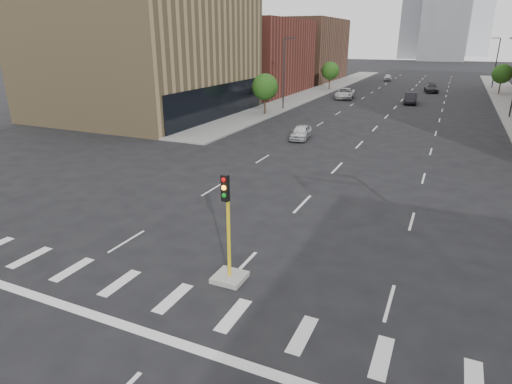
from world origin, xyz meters
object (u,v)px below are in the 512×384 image
Objects in this scene: median_traffic_signal at (229,258)px; car_distant at (388,77)px; car_mid_right at (411,98)px; car_deep_right at (431,88)px; car_far_left at (345,94)px; car_near_left at (301,132)px.

median_traffic_signal reaches higher than car_distant.
car_deep_right is (1.90, 16.03, -0.06)m from car_mid_right.
car_far_left is 18.68m from car_deep_right.
car_near_left is 0.95× the size of car_distant.
car_distant is at bearing 108.51° from car_deep_right.
car_mid_right is 1.17× the size of car_distant.
car_far_left reaches higher than car_near_left.
car_deep_right is at bearing 44.30° from car_far_left.
median_traffic_signal is 1.07× the size of car_distant.
car_deep_right is at bearing 79.22° from car_mid_right.
car_distant is at bearing 99.12° from car_mid_right.
car_distant reaches higher than car_near_left.
car_deep_right is (3.40, 69.50, -0.25)m from median_traffic_signal.
car_deep_right is (8.94, 44.49, 0.07)m from car_near_left.
car_near_left is 0.78× the size of car_deep_right.
median_traffic_signal is 0.88× the size of car_deep_right.
median_traffic_signal is at bearing -83.83° from car_near_left.
median_traffic_signal reaches higher than car_deep_right.
car_mid_right is 36.52m from car_distant.
car_deep_right is at bearing 87.20° from median_traffic_signal.
car_deep_right is at bearing -70.07° from car_distant.
median_traffic_signal is at bearing -93.27° from car_distant.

